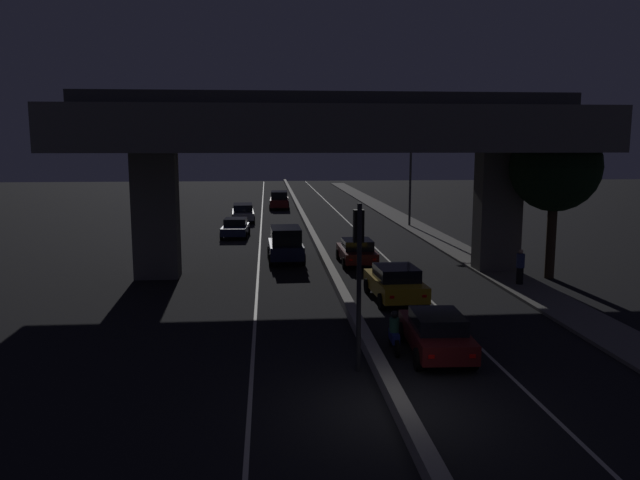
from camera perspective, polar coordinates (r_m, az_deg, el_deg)
name	(u,v)px	position (r m, az deg, el deg)	size (l,w,h in m)	color
ground_plane	(398,411)	(16.48, 7.15, -15.23)	(200.00, 200.00, 0.00)	black
lane_line_left_inner	(261,228)	(50.16, -5.42, 1.07)	(0.12, 126.00, 0.00)	beige
lane_line_right_inner	(354,227)	(50.65, 3.11, 1.17)	(0.12, 126.00, 0.00)	beige
median_divider	(308,225)	(50.24, -1.14, 1.35)	(0.41, 126.00, 0.41)	gray
sidewalk_right	(437,239)	(44.85, 10.64, 0.12)	(2.22, 126.00, 0.13)	slate
elevated_overpass	(331,136)	(31.75, 1.00, 9.48)	(25.75, 9.70, 9.29)	#5B5956
traffic_light_left_of_median	(359,258)	(18.15, 3.56, -1.62)	(0.30, 0.49, 5.01)	black
street_lamp	(408,168)	(51.02, 8.02, 6.57)	(1.89, 0.32, 8.23)	#2D2D30
car_dark_red_lead	(436,332)	(20.39, 10.57, -8.31)	(2.01, 4.25, 1.42)	#591414
car_taxi_yellow_second	(395,283)	(27.04, 6.90, -3.88)	(2.20, 4.41, 1.53)	gold
car_dark_red_third	(357,251)	(35.08, 3.38, -1.02)	(1.99, 4.30, 1.42)	#591414
car_dark_blue_lead_oncoming	(286,244)	(35.66, -3.15, -0.33)	(2.11, 4.00, 2.01)	#141938
car_dark_blue_second_oncoming	(235,227)	(45.58, -7.74, 1.14)	(2.06, 4.03, 1.36)	#141938
car_silver_third_oncoming	(243,212)	(54.75, -7.06, 2.54)	(2.16, 4.89, 1.54)	gray
car_dark_red_fourth_oncoming	(279,200)	(65.25, -3.74, 3.69)	(2.15, 4.82, 1.83)	#591414
motorcycle_blue_filtering_near	(394,334)	(20.60, 6.81, -8.52)	(0.33, 1.71, 1.35)	black
pedestrian_on_sidewalk	(520,267)	(30.89, 17.84, -2.35)	(0.38, 0.38, 1.66)	black
roadside_tree_kerbside_near	(555,167)	(32.88, 20.70, 6.23)	(4.42, 4.42, 7.80)	#38281C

